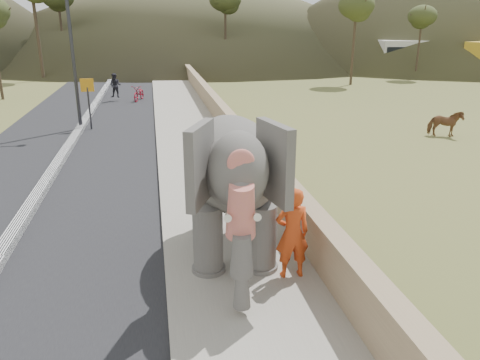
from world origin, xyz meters
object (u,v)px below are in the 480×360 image
at_px(cow, 445,124).
at_px(elephant_and_man, 232,183).
at_px(motorcyclist, 131,91).
at_px(lamppost, 76,22).

relative_size(cow, elephant_and_man, 0.32).
bearing_deg(motorcyclist, lamppost, -102.57).
xyz_separation_m(lamppost, cow, (15.85, -4.50, -4.28)).
height_order(lamppost, elephant_and_man, lamppost).
distance_m(elephant_and_man, motorcyclist, 21.96).
bearing_deg(lamppost, motorcyclist, 77.43).
distance_m(cow, elephant_and_man, 14.50).
bearing_deg(lamppost, elephant_and_man, -71.06).
height_order(lamppost, cow, lamppost).
bearing_deg(motorcyclist, elephant_and_man, -82.35).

